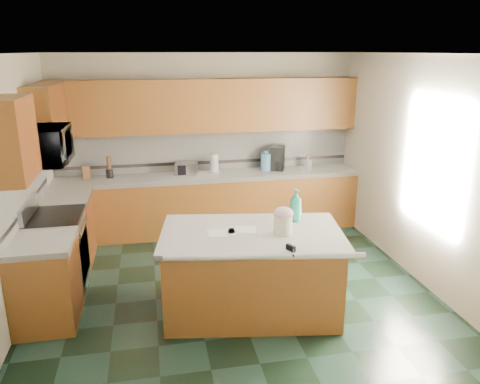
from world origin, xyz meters
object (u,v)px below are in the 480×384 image
object	(u,v)px
island_base	(251,274)
treat_jar	(283,225)
island_top	(252,234)
coffee_maker	(277,158)
knife_block	(86,173)
toaster_oven	(187,168)
soap_bottle_island	(296,205)

from	to	relation	value
island_base	treat_jar	xyz separation A→B (m)	(0.30, -0.12, 0.59)
island_top	coffee_maker	bearing A→B (deg)	77.97
treat_jar	coffee_maker	distance (m)	2.71
island_base	knife_block	world-z (taller)	knife_block
toaster_oven	island_base	bearing A→B (deg)	-66.87
treat_jar	island_top	bearing A→B (deg)	147.07
soap_bottle_island	toaster_oven	world-z (taller)	soap_bottle_island
soap_bottle_island	knife_block	size ratio (longest dim) A/B	1.87
island_top	toaster_oven	world-z (taller)	toaster_oven
soap_bottle_island	toaster_oven	distance (m)	2.47
knife_block	treat_jar	bearing A→B (deg)	-59.95
treat_jar	soap_bottle_island	xyz separation A→B (m)	(0.24, 0.34, 0.08)
island_top	toaster_oven	bearing A→B (deg)	109.61
soap_bottle_island	island_top	bearing A→B (deg)	-164.55
toaster_oven	coffee_maker	xyz separation A→B (m)	(1.43, 0.03, 0.09)
island_base	soap_bottle_island	world-z (taller)	soap_bottle_island
coffee_maker	toaster_oven	bearing A→B (deg)	-156.00
island_top	soap_bottle_island	size ratio (longest dim) A/B	5.19
coffee_maker	knife_block	bearing A→B (deg)	-156.61
island_base	coffee_maker	xyz separation A→B (m)	(0.96, 2.51, 0.68)
treat_jar	toaster_oven	size ratio (longest dim) A/B	0.60
island_top	knife_block	distance (m)	3.14
treat_jar	soap_bottle_island	size ratio (longest dim) A/B	0.54
island_base	toaster_oven	bearing A→B (deg)	109.61
island_top	treat_jar	bearing A→B (deg)	-12.52
coffee_maker	island_top	bearing A→B (deg)	-88.26
knife_block	coffee_maker	distance (m)	2.89
island_top	knife_block	xyz separation A→B (m)	(-1.92, 2.48, 0.13)
treat_jar	island_base	bearing A→B (deg)	147.07
island_top	treat_jar	size ratio (longest dim) A/B	9.66
toaster_oven	soap_bottle_island	bearing A→B (deg)	-53.33
soap_bottle_island	treat_jar	bearing A→B (deg)	-132.40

